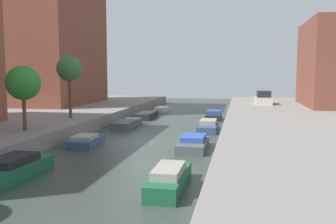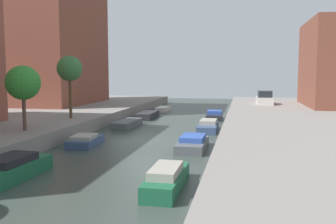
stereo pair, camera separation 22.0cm
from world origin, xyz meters
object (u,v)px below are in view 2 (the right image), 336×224
(moored_boat_right_3, at_px, (208,126))
(moored_boat_left_5, at_px, (163,109))
(moored_boat_left_1, at_px, (11,169))
(moored_boat_left_4, at_px, (148,115))
(parked_car, at_px, (264,98))
(street_tree_3, at_px, (70,69))
(moored_boat_right_1, at_px, (167,179))
(moored_boat_right_4, at_px, (214,116))
(moored_boat_left_3, at_px, (127,124))
(street_tree_2, at_px, (23,83))
(moored_boat_right_2, at_px, (193,143))
(moored_boat_left_2, at_px, (85,141))
(apartment_tower_far, at_px, (46,23))

(moored_boat_right_3, bearing_deg, moored_boat_left_5, 114.91)
(moored_boat_left_1, height_order, moored_boat_right_3, moored_boat_left_1)
(moored_boat_left_4, bearing_deg, parked_car, 32.94)
(moored_boat_left_1, xyz_separation_m, moored_boat_left_4, (0.34, 22.21, -0.13))
(street_tree_3, distance_m, moored_boat_left_1, 14.28)
(street_tree_3, distance_m, moored_boat_right_1, 17.33)
(moored_boat_right_4, bearing_deg, moored_boat_left_3, -135.89)
(street_tree_2, xyz_separation_m, street_tree_3, (0.00, 6.37, 0.92))
(moored_boat_left_4, relative_size, moored_boat_right_1, 1.10)
(moored_boat_left_5, bearing_deg, moored_boat_right_2, -73.40)
(moored_boat_right_1, bearing_deg, moored_boat_left_5, 102.39)
(street_tree_2, distance_m, moored_boat_right_1, 12.89)
(moored_boat_left_1, height_order, moored_boat_left_4, moored_boat_left_1)
(street_tree_2, relative_size, moored_boat_left_2, 1.19)
(moored_boat_left_3, distance_m, moored_boat_left_4, 6.39)
(moored_boat_left_3, distance_m, moored_boat_right_1, 17.16)
(street_tree_3, xyz_separation_m, moored_boat_left_4, (3.89, 9.10, -4.54))
(street_tree_2, distance_m, moored_boat_right_4, 19.25)
(moored_boat_left_2, distance_m, moored_boat_right_1, 10.28)
(moored_boat_left_5, distance_m, moored_boat_right_2, 22.71)
(apartment_tower_far, bearing_deg, street_tree_3, -55.05)
(moored_boat_left_4, bearing_deg, street_tree_3, -113.12)
(parked_car, relative_size, moored_boat_left_4, 0.96)
(street_tree_2, distance_m, moored_boat_left_1, 8.38)
(apartment_tower_far, height_order, moored_boat_left_5, apartment_tower_far)
(moored_boat_left_2, relative_size, moored_boat_left_3, 0.80)
(street_tree_2, height_order, moored_boat_right_4, street_tree_2)
(moored_boat_left_4, xyz_separation_m, moored_boat_right_2, (6.49, -14.36, 0.03))
(street_tree_3, bearing_deg, street_tree_2, -90.00)
(moored_boat_left_2, height_order, moored_boat_left_3, moored_boat_left_2)
(street_tree_3, height_order, moored_boat_right_3, street_tree_3)
(street_tree_2, height_order, parked_car, street_tree_2)
(moored_boat_left_1, height_order, moored_boat_left_2, moored_boat_left_1)
(moored_boat_right_4, bearing_deg, moored_boat_right_1, -90.48)
(moored_boat_right_3, bearing_deg, apartment_tower_far, 150.82)
(street_tree_3, distance_m, moored_boat_left_3, 6.52)
(moored_boat_left_3, distance_m, moored_boat_left_5, 13.79)
(street_tree_3, height_order, moored_boat_right_1, street_tree_3)
(apartment_tower_far, distance_m, moored_boat_left_3, 19.23)
(street_tree_2, distance_m, moored_boat_left_4, 16.36)
(street_tree_3, relative_size, moored_boat_left_1, 1.15)
(apartment_tower_far, xyz_separation_m, moored_boat_left_5, (12.94, 3.56, -10.05))
(moored_boat_left_4, relative_size, moored_boat_left_5, 1.29)
(apartment_tower_far, distance_m, moored_boat_left_1, 30.57)
(street_tree_2, xyz_separation_m, moored_boat_left_1, (3.55, -6.74, -3.50))
(moored_boat_left_5, distance_m, moored_boat_right_4, 9.84)
(apartment_tower_far, distance_m, moored_boat_right_2, 28.42)
(parked_car, distance_m, moored_boat_left_1, 32.26)
(moored_boat_left_3, bearing_deg, street_tree_2, -112.65)
(street_tree_3, height_order, moored_boat_right_4, street_tree_3)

